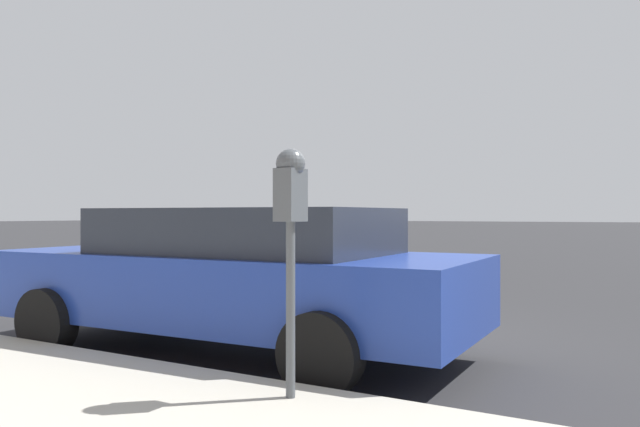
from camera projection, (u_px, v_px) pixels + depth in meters
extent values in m
plane|color=#2B2B2D|center=(349.00, 340.00, 6.62)|extent=(220.00, 220.00, 0.00)
cylinder|color=#4C5156|center=(291.00, 309.00, 4.00)|extent=(0.06, 0.06, 1.13)
cube|color=#4C5156|center=(291.00, 195.00, 4.00)|extent=(0.20, 0.14, 0.34)
sphere|color=#4C5156|center=(291.00, 164.00, 4.00)|extent=(0.19, 0.19, 0.19)
cube|color=#19389E|center=(299.00, 202.00, 4.09)|extent=(0.01, 0.11, 0.12)
cube|color=black|center=(299.00, 184.00, 4.09)|extent=(0.01, 0.10, 0.08)
cube|color=navy|center=(230.00, 286.00, 6.03)|extent=(2.02, 4.82, 0.65)
cube|color=#232833|center=(247.00, 231.00, 5.94)|extent=(1.72, 2.72, 0.43)
cylinder|color=black|center=(46.00, 322.00, 5.91)|extent=(0.25, 0.65, 0.64)
cylinder|color=black|center=(176.00, 299.00, 7.53)|extent=(0.25, 0.65, 0.64)
cylinder|color=black|center=(320.00, 355.00, 4.53)|extent=(0.25, 0.65, 0.64)
cylinder|color=black|center=(407.00, 318.00, 6.15)|extent=(0.25, 0.65, 0.64)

